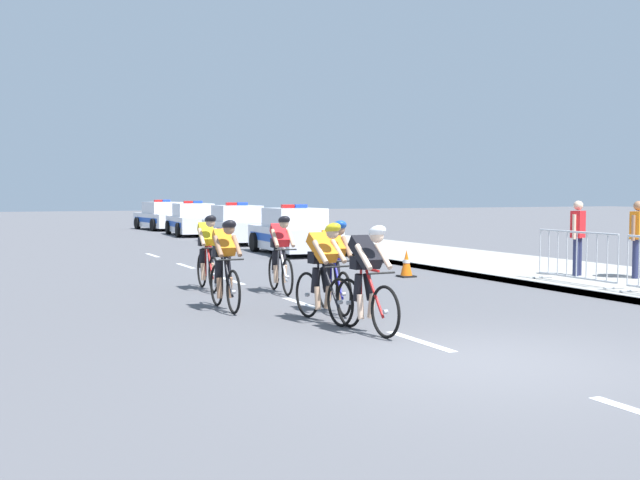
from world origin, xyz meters
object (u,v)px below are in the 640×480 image
at_px(spectator_middle, 578,233).
at_px(police_car_third, 193,221).
at_px(spectator_closest, 638,234).
at_px(cyclist_lead, 367,277).
at_px(cyclist_fourth, 225,263).
at_px(cyclist_fifth, 281,253).
at_px(crowd_barrier_middle, 577,258).
at_px(police_car_nearest, 293,233).
at_px(police_car_furthest, 162,217).
at_px(cyclist_third, 334,265).
at_px(traffic_cone_mid, 406,264).
at_px(police_car_second, 236,226).
at_px(cyclist_sixth, 208,251).
at_px(cyclist_second, 324,271).

bearing_deg(spectator_middle, police_car_third, 97.08).
bearing_deg(spectator_middle, spectator_closest, -49.74).
distance_m(cyclist_lead, cyclist_fourth, 3.16).
relative_size(cyclist_lead, spectator_closest, 1.03).
relative_size(cyclist_fifth, crowd_barrier_middle, 0.74).
distance_m(spectator_closest, spectator_middle, 1.25).
height_order(police_car_nearest, police_car_furthest, same).
relative_size(cyclist_third, police_car_furthest, 0.38).
height_order(crowd_barrier_middle, traffic_cone_mid, crowd_barrier_middle).
bearing_deg(cyclist_fourth, police_car_second, 70.97).
relative_size(cyclist_third, cyclist_sixth, 1.00).
height_order(cyclist_lead, cyclist_third, same).
bearing_deg(cyclist_sixth, cyclist_fourth, -100.56).
xyz_separation_m(cyclist_lead, cyclist_sixth, (-0.63, 5.73, 0.00)).
bearing_deg(cyclist_sixth, spectator_middle, -12.74).
relative_size(cyclist_fifth, cyclist_sixth, 1.00).
xyz_separation_m(cyclist_third, spectator_middle, (6.96, 1.98, 0.30)).
xyz_separation_m(police_car_furthest, crowd_barrier_middle, (1.67, -29.36, -0.03)).
xyz_separation_m(cyclist_sixth, spectator_middle, (7.99, -1.81, 0.30)).
bearing_deg(spectator_closest, cyclist_fourth, -179.81).
bearing_deg(police_car_furthest, spectator_closest, -83.07).
xyz_separation_m(cyclist_third, crowd_barrier_middle, (5.89, 0.83, -0.14)).
xyz_separation_m(cyclist_third, cyclist_fifth, (0.14, 2.76, 0.00)).
height_order(cyclist_second, cyclist_fourth, same).
height_order(police_car_nearest, traffic_cone_mid, police_car_nearest).
height_order(cyclist_fourth, police_car_furthest, police_car_furthest).
bearing_deg(police_car_nearest, police_car_third, 90.00).
distance_m(cyclist_fifth, traffic_cone_mid, 4.09).
height_order(cyclist_sixth, crowd_barrier_middle, cyclist_sixth).
bearing_deg(cyclist_lead, police_car_second, 76.79).
bearing_deg(police_car_nearest, cyclist_second, -110.53).
distance_m(cyclist_second, spectator_closest, 8.55).
xyz_separation_m(spectator_closest, spectator_middle, (-0.81, 0.95, 0.00)).
distance_m(cyclist_fifth, police_car_second, 15.53).
xyz_separation_m(cyclist_lead, crowd_barrier_middle, (6.29, 2.77, -0.14)).
bearing_deg(police_car_second, cyclist_fourth, -109.03).
relative_size(cyclist_lead, police_car_second, 0.38).
xyz_separation_m(cyclist_fourth, police_car_furthest, (5.78, 29.19, -0.11)).
xyz_separation_m(police_car_third, spectator_middle, (2.74, -22.07, 0.40)).
bearing_deg(police_car_second, cyclist_sixth, -110.64).
xyz_separation_m(cyclist_sixth, police_car_second, (5.25, 13.95, -0.11)).
distance_m(cyclist_second, traffic_cone_mid, 6.82).
xyz_separation_m(cyclist_second, crowd_barrier_middle, (6.46, 1.67, -0.14)).
bearing_deg(spectator_closest, traffic_cone_mid, 139.90).
bearing_deg(spectator_closest, police_car_nearest, 108.00).
bearing_deg(cyclist_fifth, cyclist_fourth, -134.04).
bearing_deg(cyclist_lead, cyclist_fifth, 83.35).
distance_m(cyclist_fifth, spectator_closest, 7.82).
bearing_deg(cyclist_sixth, cyclist_lead, -83.69).
distance_m(cyclist_fourth, cyclist_sixth, 2.84).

